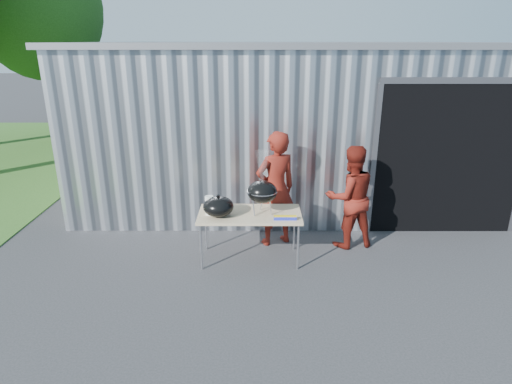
{
  "coord_description": "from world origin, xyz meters",
  "views": [
    {
      "loc": [
        0.11,
        -5.1,
        3.13
      ],
      "look_at": [
        0.12,
        0.76,
        1.05
      ],
      "focal_mm": 30.0,
      "sensor_mm": 36.0,
      "label": 1
    }
  ],
  "objects_px": {
    "kettle_grill": "(262,186)",
    "person_cook": "(276,189)",
    "person_bystander": "(350,197)",
    "folding_table": "(250,216)"
  },
  "relations": [
    {
      "from": "person_cook",
      "to": "person_bystander",
      "type": "relative_size",
      "value": 1.12
    },
    {
      "from": "person_bystander",
      "to": "person_cook",
      "type": "bearing_deg",
      "value": -16.45
    },
    {
      "from": "kettle_grill",
      "to": "person_cook",
      "type": "bearing_deg",
      "value": 69.07
    },
    {
      "from": "person_bystander",
      "to": "kettle_grill",
      "type": "bearing_deg",
      "value": 7.4
    },
    {
      "from": "person_cook",
      "to": "person_bystander",
      "type": "distance_m",
      "value": 1.17
    },
    {
      "from": "folding_table",
      "to": "person_cook",
      "type": "height_order",
      "value": "person_cook"
    },
    {
      "from": "folding_table",
      "to": "person_cook",
      "type": "bearing_deg",
      "value": 54.5
    },
    {
      "from": "folding_table",
      "to": "person_bystander",
      "type": "bearing_deg",
      "value": 17.05
    },
    {
      "from": "person_cook",
      "to": "person_bystander",
      "type": "xyz_separation_m",
      "value": [
        1.16,
        -0.08,
        -0.1
      ]
    },
    {
      "from": "person_cook",
      "to": "person_bystander",
      "type": "height_order",
      "value": "person_cook"
    }
  ]
}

